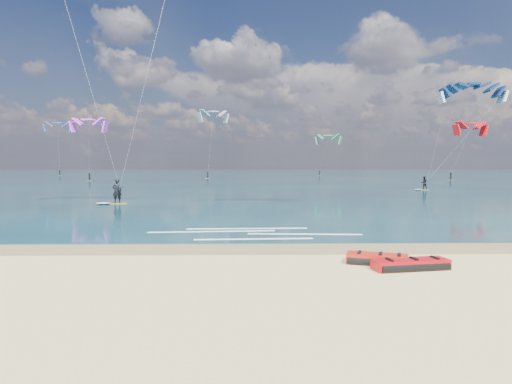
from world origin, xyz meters
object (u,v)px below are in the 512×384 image
(kitesurfer_main, at_px, (115,75))
(kitesurfer_far, at_px, (448,132))
(packed_kite_left, at_px, (410,269))
(packed_kite_mid, at_px, (377,264))

(kitesurfer_main, relative_size, kitesurfer_far, 1.41)
(packed_kite_left, distance_m, kitesurfer_far, 41.98)
(kitesurfer_main, height_order, kitesurfer_far, kitesurfer_main)
(packed_kite_mid, bearing_deg, kitesurfer_main, 146.65)
(packed_kite_mid, xyz_separation_m, kitesurfer_main, (-13.54, 18.14, 9.48))
(packed_kite_left, bearing_deg, packed_kite_mid, 127.97)
(packed_kite_mid, relative_size, kitesurfer_main, 0.12)
(kitesurfer_main, xyz_separation_m, kitesurfer_far, (31.94, 18.65, -2.76))
(kitesurfer_main, bearing_deg, packed_kite_left, -78.67)
(kitesurfer_main, bearing_deg, kitesurfer_far, 4.33)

